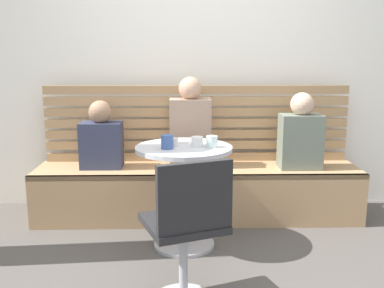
% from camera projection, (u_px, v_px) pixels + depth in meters
% --- Properties ---
extents(back_wall, '(5.20, 0.10, 2.90)m').
position_uv_depth(back_wall, '(196.00, 45.00, 3.93)').
color(back_wall, white).
rests_on(back_wall, ground).
extents(booth_bench, '(2.70, 0.52, 0.44)m').
position_uv_depth(booth_bench, '(198.00, 192.00, 3.74)').
color(booth_bench, tan).
rests_on(booth_bench, ground).
extents(booth_backrest, '(2.65, 0.04, 0.67)m').
position_uv_depth(booth_backrest, '(197.00, 123.00, 3.87)').
color(booth_backrest, '#A68157').
rests_on(booth_backrest, booth_bench).
extents(cafe_table, '(0.68, 0.68, 0.74)m').
position_uv_depth(cafe_table, '(184.00, 177.00, 3.12)').
color(cafe_table, '#ADADB2').
rests_on(cafe_table, ground).
extents(white_chair, '(0.52, 0.52, 0.85)m').
position_uv_depth(white_chair, '(187.00, 228.00, 2.34)').
color(white_chair, '#ADADB2').
rests_on(white_chair, ground).
extents(person_adult, '(0.34, 0.22, 0.75)m').
position_uv_depth(person_adult, '(190.00, 127.00, 3.67)').
color(person_adult, '#9E7F6B').
rests_on(person_adult, booth_bench).
extents(person_child_left, '(0.34, 0.22, 0.63)m').
position_uv_depth(person_child_left, '(301.00, 135.00, 3.63)').
color(person_child_left, slate).
rests_on(person_child_left, booth_bench).
extents(person_child_middle, '(0.34, 0.22, 0.56)m').
position_uv_depth(person_child_middle, '(101.00, 139.00, 3.66)').
color(person_child_middle, '#333851').
rests_on(person_child_middle, booth_bench).
extents(cup_espresso_small, '(0.06, 0.06, 0.05)m').
position_uv_depth(cup_espresso_small, '(174.00, 142.00, 3.09)').
color(cup_espresso_small, silver).
rests_on(cup_espresso_small, cafe_table).
extents(cup_glass_short, '(0.08, 0.08, 0.08)m').
position_uv_depth(cup_glass_short, '(212.00, 142.00, 3.04)').
color(cup_glass_short, silver).
rests_on(cup_glass_short, cafe_table).
extents(cup_mug_blue, '(0.08, 0.08, 0.09)m').
position_uv_depth(cup_mug_blue, '(167.00, 142.00, 2.99)').
color(cup_mug_blue, '#3D5B9E').
rests_on(cup_mug_blue, cafe_table).
extents(cup_ceramic_white, '(0.08, 0.08, 0.07)m').
position_uv_depth(cup_ceramic_white, '(197.00, 142.00, 3.07)').
color(cup_ceramic_white, white).
rests_on(cup_ceramic_white, cafe_table).
extents(plate_small, '(0.17, 0.17, 0.01)m').
position_uv_depth(plate_small, '(178.00, 141.00, 3.24)').
color(plate_small, white).
rests_on(plate_small, cafe_table).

